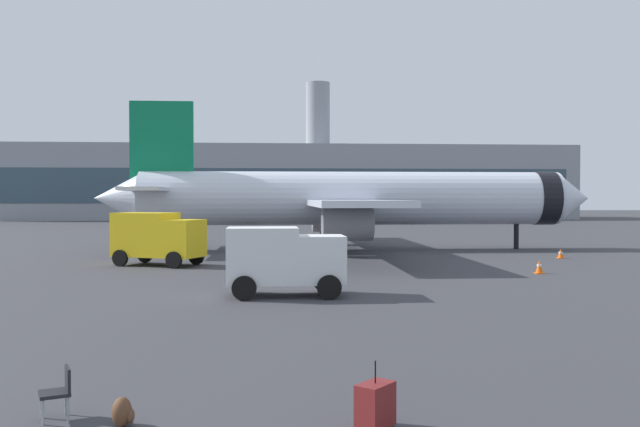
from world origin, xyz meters
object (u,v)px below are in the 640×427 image
safety_cone_far (561,254)px  traveller_backpack (123,412)px  gate_chair (59,389)px  safety_cone_mid (327,240)px  safety_cone_near (539,267)px  service_truck (157,236)px  cargo_van (284,258)px  airplane_at_gate (350,199)px  rolling_suitcase (375,405)px

safety_cone_far → traveller_backpack: (-20.11, -29.10, -0.06)m
gate_chair → safety_cone_mid: bearing=79.2°
safety_cone_near → gate_chair: 26.42m
service_truck → cargo_van: size_ratio=1.19×
airplane_at_gate → gate_chair: 37.59m
cargo_van → safety_cone_mid: 27.40m
cargo_van → safety_cone_mid: bearing=82.0°
airplane_at_gate → gate_chair: (-9.05, -36.35, -3.16)m
safety_cone_near → safety_cone_mid: 22.23m
airplane_at_gate → cargo_van: size_ratio=8.05×
airplane_at_gate → safety_cone_far: size_ratio=60.09×
safety_cone_far → rolling_suitcase: 33.60m
airplane_at_gate → safety_cone_far: airplane_at_gate is taller
service_truck → gate_chair: size_ratio=6.14×
airplane_at_gate → safety_cone_mid: airplane_at_gate is taller
safety_cone_near → traveller_backpack: (-15.46, -21.00, -0.11)m
safety_cone_near → safety_cone_far: (4.65, 8.10, -0.05)m
safety_cone_near → safety_cone_mid: size_ratio=0.88×
service_truck → safety_cone_mid: size_ratio=6.61×
safety_cone_far → gate_chair: 35.67m
cargo_van → traveller_backpack: (-2.85, -14.31, -1.22)m
rolling_suitcase → airplane_at_gate: bearing=84.1°
safety_cone_near → gate_chair: gate_chair is taller
service_truck → cargo_van: 13.84m
safety_cone_far → gate_chair: gate_chair is taller
gate_chair → service_truck: bearing=96.1°
airplane_at_gate → safety_cone_far: 14.80m
airplane_at_gate → safety_cone_far: (12.19, -7.70, -3.36)m
safety_cone_mid → safety_cone_far: 18.23m
airplane_at_gate → safety_cone_near: (7.54, -15.79, -3.31)m
cargo_van → safety_cone_near: cargo_van is taller
cargo_van → safety_cone_far: (17.26, 14.79, -1.16)m
rolling_suitcase → cargo_van: bearing=94.7°
airplane_at_gate → rolling_suitcase: airplane_at_gate is taller
airplane_at_gate → traveller_backpack: 37.80m
safety_cone_near → traveller_backpack: size_ratio=1.46×
cargo_van → safety_cone_near: bearing=27.9°
airplane_at_gate → rolling_suitcase: size_ratio=32.37×
service_truck → traveller_backpack: (3.91, -26.39, -1.37)m
service_truck → safety_cone_mid: service_truck is taller
service_truck → safety_cone_mid: (10.58, 15.03, -1.21)m
rolling_suitcase → gate_chair: 5.25m
gate_chair → airplane_at_gate: bearing=76.0°
airplane_at_gate → traveller_backpack: bearing=-102.1°
service_truck → traveller_backpack: 26.71m
airplane_at_gate → gate_chair: airplane_at_gate is taller
safety_cone_far → safety_cone_near: bearing=-119.9°
service_truck → safety_cone_near: size_ratio=7.53×
safety_cone_mid → safety_cone_far: safety_cone_mid is taller
safety_cone_mid → gate_chair: (-7.81, -40.97, 0.10)m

